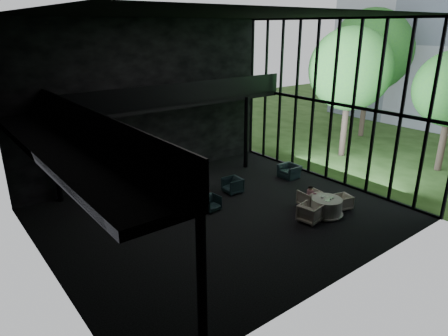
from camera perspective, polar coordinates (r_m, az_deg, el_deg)
floor at (r=17.20m, az=-0.30°, el=-6.64°), size 14.00×12.00×0.02m
ceiling at (r=15.43m, az=-0.35°, el=21.06°), size 14.00×12.00×0.02m
wall_back at (r=20.82m, az=-10.61°, el=9.32°), size 14.00×0.04×8.00m
wall_front at (r=11.85m, az=17.71°, el=0.89°), size 14.00×0.04×8.00m
wall_left at (r=12.96m, az=-25.62°, el=1.44°), size 0.04×12.00×8.00m
curtain_wall at (r=20.74m, az=15.25°, el=8.93°), size 0.20×12.00×8.00m
mezzanine_left at (r=13.19m, az=-21.44°, el=2.32°), size 2.00×12.00×0.25m
mezzanine_back at (r=20.44m, az=-6.77°, el=9.32°), size 12.00×2.00×0.25m
railing_left at (r=13.33m, az=-17.67°, el=5.62°), size 0.06×12.00×1.00m
railing_back at (r=19.51m, az=-5.28°, el=10.67°), size 12.00×0.06×1.00m
column_sw at (r=9.67m, az=-3.19°, el=-15.93°), size 0.24×0.24×4.00m
column_nw at (r=19.28m, az=-23.01°, el=1.10°), size 0.24×0.24×4.00m
column_ne at (r=22.29m, az=3.18°, el=5.02°), size 0.24×0.24×4.00m
tree_near at (r=24.99m, az=17.58°, el=13.30°), size 4.80×4.80×7.65m
tree_far at (r=30.20m, az=20.21°, el=15.42°), size 5.60×5.60×8.80m
console at (r=19.33m, az=-8.73°, el=-2.65°), size 2.24×0.51×0.71m
bronze_urn at (r=19.12m, az=-9.06°, el=-0.07°), size 0.67×0.67×1.25m
side_table_left at (r=18.73m, az=-13.02°, el=-3.94°), size 0.51×0.51×0.57m
table_lamp_left at (r=18.50m, az=-13.30°, el=-1.67°), size 0.41×0.41×0.69m
side_table_right at (r=20.22m, az=-4.94°, el=-1.78°), size 0.46×0.46×0.51m
table_lamp_right at (r=19.98m, az=-5.00°, el=0.08°), size 0.37×0.37×0.62m
sofa at (r=19.37m, az=-5.50°, el=-2.04°), size 2.59×1.23×0.98m
lounge_armchair_west at (r=17.40m, az=-7.02°, el=-4.95°), size 0.82×0.87×0.84m
lounge_armchair_east at (r=19.17m, az=1.22°, el=-2.30°), size 0.89×0.94×0.90m
lounge_armchair_south at (r=17.43m, az=-1.91°, el=-4.99°), size 0.74×0.70×0.71m
window_armchair at (r=21.43m, az=9.34°, el=-0.18°), size 0.67×1.02×0.89m
coffee_table at (r=18.51m, az=-3.73°, el=-4.02°), size 1.02×1.02×0.40m
dining_table at (r=17.57m, az=14.39°, el=-5.53°), size 1.46×1.46×0.75m
dining_chair_north at (r=18.15m, az=12.12°, el=-4.02°), size 0.99×0.94×0.93m
dining_chair_east at (r=18.33m, az=16.55°, el=-4.66°), size 0.74×0.77×0.66m
dining_chair_west at (r=16.78m, az=12.20°, el=-6.08°), size 0.98×1.03×0.92m
child at (r=17.87m, az=12.22°, el=-3.41°), size 0.29×0.29×0.62m
plate_a at (r=17.22m, az=14.56°, el=-4.50°), size 0.27×0.27×0.02m
plate_b at (r=17.64m, az=14.11°, el=-3.87°), size 0.24×0.24×0.02m
saucer at (r=17.52m, az=15.09°, el=-4.13°), size 0.18×0.18×0.01m
coffee_cup at (r=17.46m, az=15.30°, el=-4.10°), size 0.10×0.10×0.06m
cereal_bowl at (r=17.41m, az=13.85°, el=-4.06°), size 0.16×0.16×0.08m
cream_pot at (r=17.30m, az=14.97°, el=-4.32°), size 0.07×0.07×0.08m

